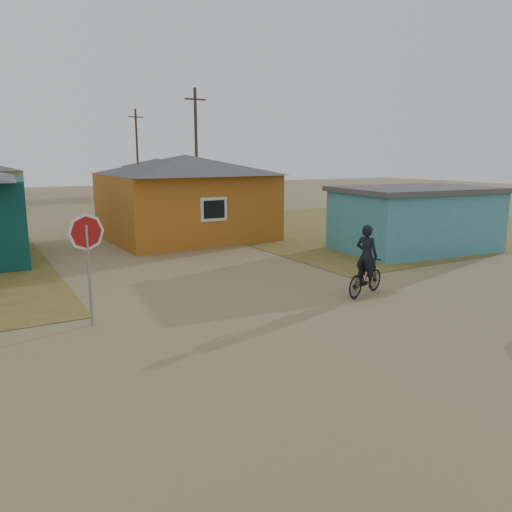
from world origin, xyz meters
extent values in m
plane|color=#8E7A52|center=(0.00, 0.00, 0.00)|extent=(120.00, 120.00, 0.00)
cube|color=olive|center=(14.00, 13.00, 0.01)|extent=(20.00, 18.00, 0.00)
cube|color=#B2621B|center=(2.50, 14.00, 1.50)|extent=(7.21, 6.24, 3.00)
pyramid|color=#3C3C3E|center=(2.50, 14.00, 3.45)|extent=(7.72, 6.76, 0.90)
cube|color=silver|center=(2.50, 10.97, 1.65)|extent=(1.20, 0.06, 1.00)
cube|color=black|center=(2.50, 10.94, 1.65)|extent=(0.95, 0.04, 0.75)
cube|color=teal|center=(9.50, 6.50, 1.20)|extent=(6.39, 4.61, 2.40)
cube|color=#3C3C3E|center=(9.50, 6.50, 2.50)|extent=(6.71, 4.93, 0.20)
cube|color=tan|center=(10.00, 40.00, 1.40)|extent=(6.41, 5.50, 2.80)
pyramid|color=#3C3C3E|center=(10.00, 40.00, 3.20)|extent=(6.95, 6.05, 0.80)
cylinder|color=#443228|center=(6.50, 22.00, 4.00)|extent=(0.20, 0.20, 8.00)
cube|color=#443228|center=(6.50, 22.00, 7.30)|extent=(1.40, 0.10, 0.10)
cylinder|color=#443228|center=(7.50, 38.00, 4.00)|extent=(0.20, 0.20, 8.00)
cube|color=#443228|center=(7.50, 38.00, 7.30)|extent=(1.40, 0.10, 0.10)
cylinder|color=gray|center=(-4.15, 3.46, 1.17)|extent=(0.07, 0.07, 2.33)
imported|color=black|center=(3.05, 2.25, 0.53)|extent=(1.84, 1.04, 1.06)
imported|color=black|center=(3.05, 2.25, 1.13)|extent=(0.60, 0.74, 1.75)
camera|label=1|loc=(-6.34, -7.93, 3.84)|focal=35.00mm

